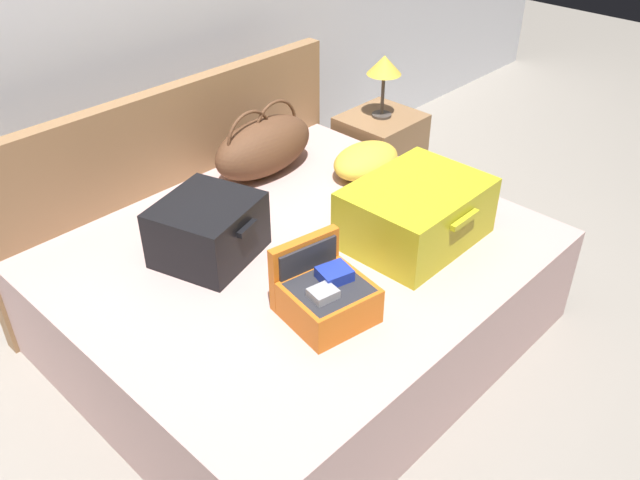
{
  "coord_description": "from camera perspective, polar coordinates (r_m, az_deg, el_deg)",
  "views": [
    {
      "loc": [
        -1.61,
        -1.27,
        2.1
      ],
      "look_at": [
        0.0,
        0.28,
        0.58
      ],
      "focal_mm": 37.48,
      "sensor_mm": 36.0,
      "label": 1
    }
  ],
  "objects": [
    {
      "name": "ground_plane",
      "position": [
        2.94,
        3.97,
        -11.51
      ],
      "size": [
        12.0,
        12.0,
        0.0
      ],
      "primitive_type": "plane",
      "color": "gray"
    },
    {
      "name": "bed",
      "position": [
        2.98,
        -1.72,
        -4.48
      ],
      "size": [
        1.93,
        1.64,
        0.48
      ],
      "primitive_type": "cube",
      "color": "#BC9993",
      "rests_on": "ground"
    },
    {
      "name": "headboard",
      "position": [
        3.42,
        -12.07,
        5.07
      ],
      "size": [
        1.96,
        0.08,
        0.96
      ],
      "primitive_type": "cube",
      "color": "olive",
      "rests_on": "ground"
    },
    {
      "name": "hard_case_large",
      "position": [
        2.85,
        8.17,
        2.3
      ],
      "size": [
        0.59,
        0.47,
        0.26
      ],
      "rotation": [
        0.0,
        0.0,
        0.01
      ],
      "color": "gold",
      "rests_on": "bed"
    },
    {
      "name": "hard_case_medium",
      "position": [
        2.76,
        -9.56,
        0.87
      ],
      "size": [
        0.48,
        0.46,
        0.25
      ],
      "rotation": [
        0.0,
        0.0,
        0.29
      ],
      "color": "black",
      "rests_on": "bed"
    },
    {
      "name": "hard_case_small",
      "position": [
        2.44,
        0.42,
        -4.69
      ],
      "size": [
        0.34,
        0.35,
        0.27
      ],
      "rotation": [
        0.0,
        0.0,
        -0.18
      ],
      "color": "#D16619",
      "rests_on": "bed"
    },
    {
      "name": "duffel_bag",
      "position": [
        3.35,
        -4.82,
        7.98
      ],
      "size": [
        0.59,
        0.29,
        0.36
      ],
      "rotation": [
        0.0,
        0.0,
        0.02
      ],
      "color": "brown",
      "rests_on": "bed"
    },
    {
      "name": "pillow_near_headboard",
      "position": [
        3.37,
        3.95,
        6.79
      ],
      "size": [
        0.4,
        0.29,
        0.15
      ],
      "primitive_type": "ellipsoid",
      "rotation": [
        0.0,
        0.0,
        0.04
      ],
      "color": "gold",
      "rests_on": "bed"
    },
    {
      "name": "nightstand",
      "position": [
        4.08,
        5.08,
        7.18
      ],
      "size": [
        0.44,
        0.4,
        0.51
      ],
      "primitive_type": "cube",
      "color": "olive",
      "rests_on": "ground"
    },
    {
      "name": "table_lamp",
      "position": [
        3.86,
        5.5,
        14.43
      ],
      "size": [
        0.2,
        0.2,
        0.36
      ],
      "color": "#3F3833",
      "rests_on": "nightstand"
    }
  ]
}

